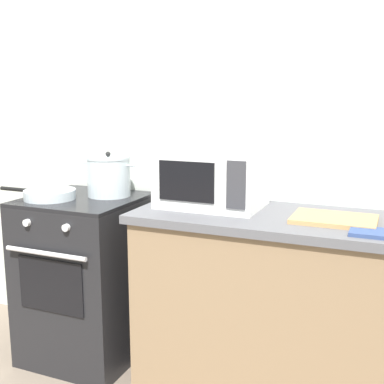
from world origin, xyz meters
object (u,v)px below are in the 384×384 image
(cutting_board, at_px, (334,219))
(stove, at_px, (86,277))
(frying_pan, at_px, (49,194))
(microwave, at_px, (212,177))
(oven_mitt, at_px, (373,233))
(stock_pot, at_px, (109,176))

(cutting_board, bearing_deg, stove, -179.95)
(frying_pan, xyz_separation_m, microwave, (0.87, 0.18, 0.12))
(cutting_board, distance_m, oven_mitt, 0.23)
(frying_pan, bearing_deg, stock_pot, 38.34)
(stock_pot, relative_size, frying_pan, 0.69)
(microwave, relative_size, cutting_board, 1.39)
(stove, xyz_separation_m, stock_pot, (0.11, 0.10, 0.57))
(stove, relative_size, oven_mitt, 5.11)
(stove, height_order, stock_pot, stock_pot)
(frying_pan, distance_m, microwave, 0.90)
(oven_mitt, bearing_deg, stock_pot, 169.59)
(stove, xyz_separation_m, microwave, (0.72, 0.08, 0.61))
(stove, height_order, microwave, microwave)
(cutting_board, relative_size, oven_mitt, 2.00)
(stock_pot, height_order, frying_pan, stock_pot)
(stove, distance_m, microwave, 0.95)
(stock_pot, distance_m, frying_pan, 0.33)
(oven_mitt, bearing_deg, frying_pan, 178.02)
(microwave, height_order, oven_mitt, microwave)
(stock_pot, distance_m, cutting_board, 1.23)
(microwave, relative_size, oven_mitt, 2.78)
(frying_pan, height_order, oven_mitt, frying_pan)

